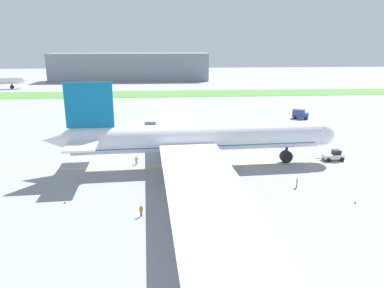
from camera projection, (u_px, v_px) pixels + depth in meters
name	position (u px, v px, depth m)	size (l,w,h in m)	color
ground_plane	(172.00, 166.00, 74.18)	(600.00, 600.00, 0.00)	gray
apron_taxi_line	(172.00, 166.00, 74.32)	(280.00, 0.36, 0.01)	yellow
grass_median_strip	(166.00, 94.00, 179.06)	(320.00, 24.00, 0.10)	#4C8438
airliner_foreground	(193.00, 138.00, 72.63)	(59.63, 95.96, 17.60)	white
pushback_tug	(334.00, 156.00, 77.80)	(6.25, 2.55, 2.27)	white
ground_crew_wingwalker_port	(136.00, 159.00, 75.20)	(0.60, 0.36, 1.75)	black
ground_crew_marshaller_front	(297.00, 182.00, 63.16)	(0.38, 0.57, 1.70)	black
ground_crew_wingwalker_starboard	(141.00, 210.00, 52.63)	(0.52, 0.44, 1.68)	black
traffic_cone_port_wing	(65.00, 202.00, 57.03)	(0.36, 0.36, 0.58)	#F2590C
traffic_cone_starboard_wing	(355.00, 202.00, 56.96)	(0.36, 0.36, 0.58)	#F2590C
service_truck_baggage_loader	(300.00, 114.00, 120.26)	(5.50, 4.27, 3.15)	#33478C
terminal_building	(130.00, 67.00, 238.91)	(103.43, 20.00, 18.00)	gray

